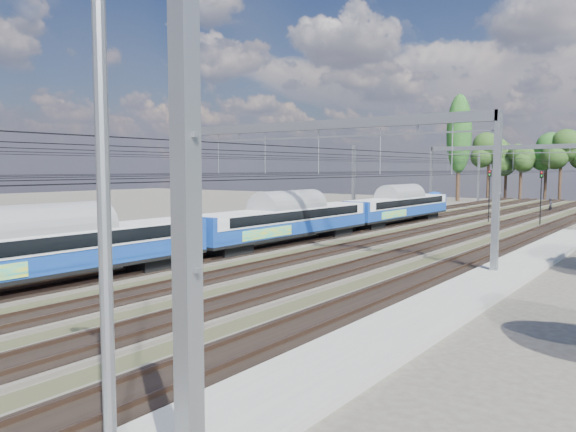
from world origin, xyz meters
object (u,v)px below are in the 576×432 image
Objects in this scene: emu_train at (285,215)px; worker at (551,205)px; lamp_post at (98,143)px; signal_near at (489,189)px; signal_far at (541,191)px.

emu_train is 30.65× the size of worker.
signal_near is at bearing 121.97° from lamp_post.
emu_train is at bearing -178.04° from worker.
signal_far is at bearing 66.32° from emu_train.
emu_train is at bearing -109.68° from signal_near.
lamp_post is (4.60, -55.13, 2.74)m from signal_far.
signal_near is at bearing 76.94° from emu_train.
worker is at bearing 117.59° from lamp_post.
lamp_post is at bearing -59.09° from emu_train.
signal_far is (5.43, -0.96, -0.04)m from signal_near.
emu_train is 29.12m from signal_near.
signal_near reaches higher than signal_far.
signal_near is (-2.45, -19.16, 2.62)m from worker.
worker is at bearing 79.24° from emu_train.
signal_near is 1.01× the size of signal_far.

